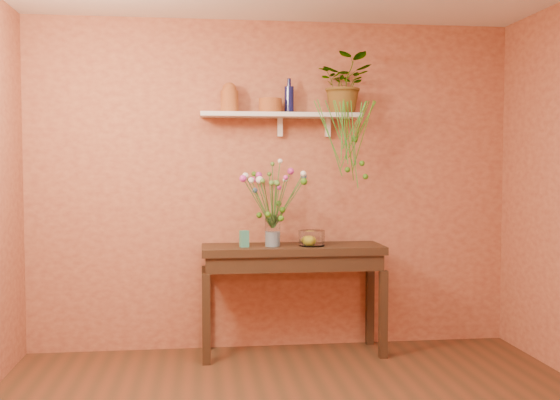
{
  "coord_description": "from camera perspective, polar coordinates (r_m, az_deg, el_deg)",
  "views": [
    {
      "loc": [
        -0.6,
        -3.35,
        1.51
      ],
      "look_at": [
        0.0,
        1.55,
        1.25
      ],
      "focal_mm": 41.64,
      "sensor_mm": 36.0,
      "label": 1
    }
  ],
  "objects": [
    {
      "name": "spider_plant",
      "position": [
        5.37,
        5.74,
        10.1
      ],
      "size": [
        0.51,
        0.47,
        0.47
      ],
      "primitive_type": "imported",
      "rotation": [
        0.0,
        0.0,
        -0.27
      ],
      "color": "#356F14",
      "rests_on": "wall_shelf"
    },
    {
      "name": "glass_bowl",
      "position": [
        5.16,
        2.79,
        -3.42
      ],
      "size": [
        0.2,
        0.2,
        0.12
      ],
      "color": "white",
      "rests_on": "sideboard"
    },
    {
      "name": "carton",
      "position": [
        5.08,
        -3.16,
        -3.42
      ],
      "size": [
        0.08,
        0.07,
        0.13
      ],
      "primitive_type": "cube",
      "rotation": [
        0.0,
        0.0,
        0.29
      ],
      "color": "teal",
      "rests_on": "sideboard"
    },
    {
      "name": "wall_shelf",
      "position": [
        5.28,
        0.22,
        7.41
      ],
      "size": [
        1.3,
        0.24,
        0.19
      ],
      "color": "white",
      "rests_on": "room"
    },
    {
      "name": "terracotta_jug",
      "position": [
        5.26,
        -4.46,
        8.91
      ],
      "size": [
        0.18,
        0.18,
        0.24
      ],
      "color": "#9D582E",
      "rests_on": "wall_shelf"
    },
    {
      "name": "terracotta_pot",
      "position": [
        5.25,
        -0.87,
        8.3
      ],
      "size": [
        0.24,
        0.24,
        0.11
      ],
      "primitive_type": "cylinder",
      "rotation": [
        0.0,
        0.0,
        0.43
      ],
      "color": "#9D582E",
      "rests_on": "wall_shelf"
    },
    {
      "name": "blue_bottle",
      "position": [
        5.32,
        0.8,
        8.85
      ],
      "size": [
        0.09,
        0.09,
        0.28
      ],
      "color": "#101242",
      "rests_on": "wall_shelf"
    },
    {
      "name": "plant_fronds",
      "position": [
        5.19,
        6.37,
        4.84
      ],
      "size": [
        0.5,
        0.28,
        0.69
      ],
      "color": "#356F14",
      "rests_on": "wall_shelf"
    },
    {
      "name": "lemon",
      "position": [
        5.17,
        2.63,
        -3.54
      ],
      "size": [
        0.08,
        0.08,
        0.08
      ],
      "primitive_type": "sphere",
      "color": "yellow",
      "rests_on": "glass_bowl"
    },
    {
      "name": "bouquet",
      "position": [
        5.09,
        -0.79,
        1.04
      ],
      "size": [
        0.54,
        0.55,
        0.55
      ],
      "color": "#386B28",
      "rests_on": "glass_vase"
    },
    {
      "name": "glass_vase",
      "position": [
        5.11,
        -0.66,
        -2.92
      ],
      "size": [
        0.12,
        0.12,
        0.25
      ],
      "color": "white",
      "rests_on": "sideboard"
    },
    {
      "name": "sideboard",
      "position": [
        5.21,
        1.12,
        -5.39
      ],
      "size": [
        1.44,
        0.46,
        0.88
      ],
      "color": "#342215",
      "rests_on": "ground"
    },
    {
      "name": "room",
      "position": [
        3.41,
        3.16,
        0.33
      ],
      "size": [
        4.04,
        4.04,
        2.7
      ],
      "color": "#562D19",
      "rests_on": "ground"
    }
  ]
}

